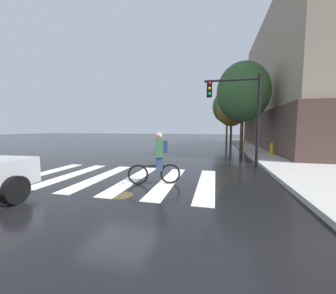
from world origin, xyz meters
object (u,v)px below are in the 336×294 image
(manhole_cover, at_px, (121,195))
(street_tree_far, at_px, (227,107))
(cyclist, at_px, (158,159))
(fire_hydrant, at_px, (272,149))
(traffic_light_near, at_px, (239,105))
(street_tree_mid, at_px, (232,109))
(street_tree_near, at_px, (243,92))

(manhole_cover, bearing_deg, street_tree_far, 80.88)
(cyclist, xyz_separation_m, fire_hydrant, (5.31, 7.73, -0.31))
(street_tree_far, bearing_deg, cyclist, -98.01)
(traffic_light_near, distance_m, street_tree_mid, 13.96)
(fire_hydrant, height_order, street_tree_mid, street_tree_mid)
(street_tree_near, xyz_separation_m, street_tree_mid, (-0.14, 8.39, -0.41))
(cyclist, distance_m, street_tree_mid, 18.04)
(traffic_light_near, height_order, fire_hydrant, traffic_light_near)
(traffic_light_near, bearing_deg, manhole_cover, -125.78)
(traffic_light_near, relative_size, street_tree_far, 0.58)
(street_tree_mid, bearing_deg, street_tree_near, -89.01)
(manhole_cover, xyz_separation_m, fire_hydrant, (5.99, 9.03, 0.53))
(cyclist, distance_m, street_tree_near, 10.34)
(traffic_light_near, distance_m, fire_hydrant, 5.42)
(traffic_light_near, bearing_deg, street_tree_near, 81.67)
(fire_hydrant, bearing_deg, street_tree_far, 97.19)
(street_tree_far, bearing_deg, manhole_cover, -99.12)
(cyclist, xyz_separation_m, traffic_light_near, (2.80, 3.52, 2.02))
(traffic_light_near, distance_m, street_tree_far, 20.15)
(manhole_cover, bearing_deg, cyclist, 62.58)
(cyclist, bearing_deg, traffic_light_near, 51.51)
(cyclist, relative_size, fire_hydrant, 2.17)
(manhole_cover, relative_size, street_tree_far, 0.09)
(fire_hydrant, distance_m, street_tree_mid, 10.44)
(manhole_cover, height_order, cyclist, cyclist)
(fire_hydrant, distance_m, street_tree_far, 16.54)
(fire_hydrant, xyz_separation_m, street_tree_far, (-2.00, 15.83, 4.34))
(manhole_cover, height_order, traffic_light_near, traffic_light_near)
(street_tree_near, bearing_deg, traffic_light_near, -98.33)
(street_tree_far, bearing_deg, street_tree_near, -88.85)
(manhole_cover, distance_m, street_tree_near, 12.01)
(traffic_light_near, bearing_deg, fire_hydrant, 59.16)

